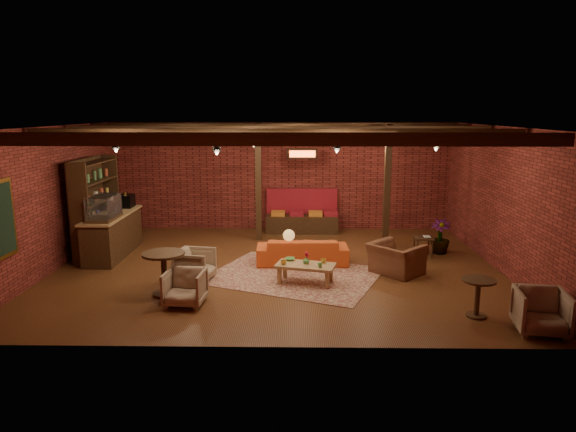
{
  "coord_description": "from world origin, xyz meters",
  "views": [
    {
      "loc": [
        0.44,
        -11.26,
        3.56
      ],
      "look_at": [
        0.25,
        0.2,
        1.18
      ],
      "focal_mm": 32.0,
      "sensor_mm": 36.0,
      "label": 1
    }
  ],
  "objects_px": {
    "coffee_table": "(305,266)",
    "side_table_book": "(423,238)",
    "round_table_left": "(164,266)",
    "armchair_b": "(185,286)",
    "armchair_a": "(195,264)",
    "armchair_far": "(541,310)",
    "side_table_lamp": "(289,238)",
    "sofa": "(302,251)",
    "plant_tall": "(442,203)",
    "round_table_right": "(478,292)",
    "armchair_right": "(396,254)"
  },
  "relations": [
    {
      "from": "armchair_far",
      "to": "side_table_lamp",
      "type": "bearing_deg",
      "value": 147.82
    },
    {
      "from": "sofa",
      "to": "side_table_book",
      "type": "xyz_separation_m",
      "value": [
        2.98,
        0.65,
        0.15
      ]
    },
    {
      "from": "side_table_book",
      "to": "plant_tall",
      "type": "relative_size",
      "value": 0.2
    },
    {
      "from": "armchair_b",
      "to": "armchair_far",
      "type": "height_order",
      "value": "armchair_far"
    },
    {
      "from": "side_table_book",
      "to": "armchair_b",
      "type": "bearing_deg",
      "value": -147.72
    },
    {
      "from": "plant_tall",
      "to": "sofa",
      "type": "bearing_deg",
      "value": -164.84
    },
    {
      "from": "armchair_a",
      "to": "round_table_right",
      "type": "distance_m",
      "value": 5.61
    },
    {
      "from": "coffee_table",
      "to": "round_table_right",
      "type": "relative_size",
      "value": 1.92
    },
    {
      "from": "round_table_right",
      "to": "plant_tall",
      "type": "xyz_separation_m",
      "value": [
        0.45,
        4.05,
        0.83
      ]
    },
    {
      "from": "armchair_a",
      "to": "armchair_far",
      "type": "xyz_separation_m",
      "value": [
        6.1,
        -2.5,
        0.02
      ]
    },
    {
      "from": "round_table_left",
      "to": "armchair_a",
      "type": "relative_size",
      "value": 1.14
    },
    {
      "from": "coffee_table",
      "to": "side_table_book",
      "type": "height_order",
      "value": "coffee_table"
    },
    {
      "from": "coffee_table",
      "to": "round_table_right",
      "type": "xyz_separation_m",
      "value": [
        2.97,
        -1.72,
        0.09
      ]
    },
    {
      "from": "coffee_table",
      "to": "plant_tall",
      "type": "bearing_deg",
      "value": 34.24
    },
    {
      "from": "side_table_lamp",
      "to": "armchair_right",
      "type": "bearing_deg",
      "value": -13.87
    },
    {
      "from": "round_table_right",
      "to": "armchair_far",
      "type": "distance_m",
      "value": 1.03
    },
    {
      "from": "armchair_a",
      "to": "round_table_right",
      "type": "height_order",
      "value": "armchair_a"
    },
    {
      "from": "sofa",
      "to": "armchair_a",
      "type": "height_order",
      "value": "armchair_a"
    },
    {
      "from": "sofa",
      "to": "side_table_book",
      "type": "height_order",
      "value": "sofa"
    },
    {
      "from": "plant_tall",
      "to": "coffee_table",
      "type": "bearing_deg",
      "value": -145.76
    },
    {
      "from": "round_table_left",
      "to": "armchair_right",
      "type": "bearing_deg",
      "value": 16.19
    },
    {
      "from": "armchair_far",
      "to": "plant_tall",
      "type": "distance_m",
      "value": 4.79
    },
    {
      "from": "side_table_lamp",
      "to": "round_table_left",
      "type": "height_order",
      "value": "side_table_lamp"
    },
    {
      "from": "sofa",
      "to": "round_table_right",
      "type": "distance_m",
      "value": 4.34
    },
    {
      "from": "armchair_b",
      "to": "side_table_book",
      "type": "relative_size",
      "value": 1.41
    },
    {
      "from": "armchair_right",
      "to": "side_table_book",
      "type": "height_order",
      "value": "armchair_right"
    },
    {
      "from": "armchair_far",
      "to": "side_table_book",
      "type": "bearing_deg",
      "value": 109.69
    },
    {
      "from": "side_table_lamp",
      "to": "plant_tall",
      "type": "relative_size",
      "value": 0.33
    },
    {
      "from": "armchair_a",
      "to": "armchair_right",
      "type": "distance_m",
      "value": 4.36
    },
    {
      "from": "coffee_table",
      "to": "plant_tall",
      "type": "distance_m",
      "value": 4.25
    },
    {
      "from": "round_table_left",
      "to": "armchair_b",
      "type": "height_order",
      "value": "round_table_left"
    },
    {
      "from": "round_table_left",
      "to": "armchair_b",
      "type": "bearing_deg",
      "value": -45.27
    },
    {
      "from": "coffee_table",
      "to": "round_table_right",
      "type": "height_order",
      "value": "round_table_right"
    },
    {
      "from": "side_table_book",
      "to": "coffee_table",
      "type": "bearing_deg",
      "value": -145.26
    },
    {
      "from": "sofa",
      "to": "armchair_far",
      "type": "distance_m",
      "value": 5.36
    },
    {
      "from": "armchair_a",
      "to": "round_table_right",
      "type": "bearing_deg",
      "value": -98.86
    },
    {
      "from": "armchair_a",
      "to": "round_table_left",
      "type": "bearing_deg",
      "value": 163.91
    },
    {
      "from": "coffee_table",
      "to": "plant_tall",
      "type": "relative_size",
      "value": 0.51
    },
    {
      "from": "coffee_table",
      "to": "armchair_a",
      "type": "relative_size",
      "value": 1.77
    },
    {
      "from": "armchair_a",
      "to": "armchair_b",
      "type": "relative_size",
      "value": 1.03
    },
    {
      "from": "armchair_right",
      "to": "armchair_a",
      "type": "bearing_deg",
      "value": 53.22
    },
    {
      "from": "armchair_b",
      "to": "armchair_far",
      "type": "bearing_deg",
      "value": -5.54
    },
    {
      "from": "armchair_b",
      "to": "plant_tall",
      "type": "xyz_separation_m",
      "value": [
        5.67,
        3.57,
        0.93
      ]
    },
    {
      "from": "side_table_book",
      "to": "side_table_lamp",
      "type": "bearing_deg",
      "value": -166.41
    },
    {
      "from": "armchair_a",
      "to": "side_table_lamp",
      "type": "bearing_deg",
      "value": -50.19
    },
    {
      "from": "coffee_table",
      "to": "side_table_book",
      "type": "bearing_deg",
      "value": 34.74
    },
    {
      "from": "sofa",
      "to": "armchair_b",
      "type": "height_order",
      "value": "armchair_b"
    },
    {
      "from": "side_table_lamp",
      "to": "plant_tall",
      "type": "bearing_deg",
      "value": 16.09
    },
    {
      "from": "armchair_b",
      "to": "round_table_left",
      "type": "bearing_deg",
      "value": 139.79
    },
    {
      "from": "sofa",
      "to": "round_table_right",
      "type": "xyz_separation_m",
      "value": [
        3.02,
        -3.11,
        0.15
      ]
    }
  ]
}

